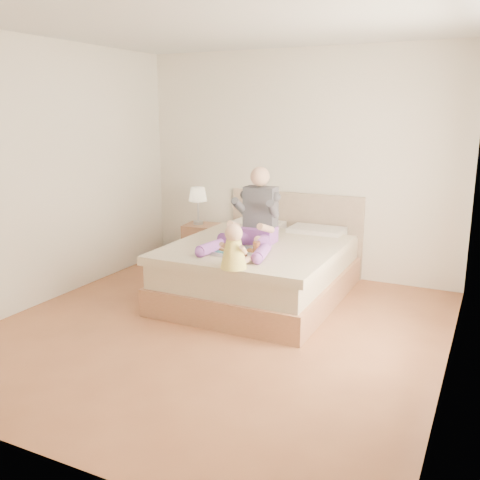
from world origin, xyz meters
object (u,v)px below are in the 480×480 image
at_px(tray, 237,250).
at_px(baby, 234,250).
at_px(bed, 263,267).
at_px(nightstand, 202,244).
at_px(adult, 254,222).

relative_size(tray, baby, 1.35).
distance_m(bed, nightstand, 1.47).
bearing_deg(baby, bed, 105.82).
xyz_separation_m(bed, adult, (-0.02, -0.21, 0.54)).
height_order(bed, tray, bed).
bearing_deg(baby, adult, 109.10).
xyz_separation_m(bed, baby, (0.17, -1.04, 0.46)).
xyz_separation_m(nightstand, baby, (1.40, -1.84, 0.51)).
bearing_deg(tray, baby, -58.35).
bearing_deg(adult, tray, -94.60).
distance_m(adult, tray, 0.44).
xyz_separation_m(bed, nightstand, (-1.23, 0.80, -0.05)).
relative_size(bed, tray, 4.03).
relative_size(nightstand, adult, 0.52).
xyz_separation_m(tray, baby, (0.20, -0.45, 0.13)).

